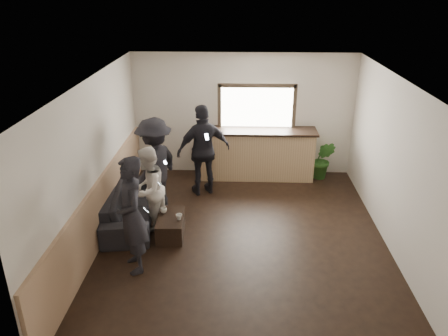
{
  "coord_description": "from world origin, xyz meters",
  "views": [
    {
      "loc": [
        -0.09,
        -6.64,
        4.23
      ],
      "look_at": [
        -0.34,
        0.4,
        1.19
      ],
      "focal_mm": 35.0,
      "sensor_mm": 36.0,
      "label": 1
    }
  ],
  "objects_px": {
    "cup_a": "(163,210)",
    "potted_plant": "(323,160)",
    "bar_counter": "(256,151)",
    "person_b": "(148,189)",
    "cup_b": "(179,217)",
    "person_a": "(132,216)",
    "person_d": "(204,150)",
    "sofa": "(129,205)",
    "coffee_table": "(171,226)",
    "person_c": "(155,165)"
  },
  "relations": [
    {
      "from": "person_a",
      "to": "person_d",
      "type": "relative_size",
      "value": 0.97
    },
    {
      "from": "cup_b",
      "to": "cup_a",
      "type": "bearing_deg",
      "value": 143.29
    },
    {
      "from": "cup_a",
      "to": "sofa",
      "type": "bearing_deg",
      "value": 153.21
    },
    {
      "from": "cup_b",
      "to": "potted_plant",
      "type": "relative_size",
      "value": 0.12
    },
    {
      "from": "cup_a",
      "to": "person_d",
      "type": "xyz_separation_m",
      "value": [
        0.61,
        1.59,
        0.56
      ]
    },
    {
      "from": "person_d",
      "to": "person_c",
      "type": "bearing_deg",
      "value": 18.15
    },
    {
      "from": "person_a",
      "to": "person_d",
      "type": "distance_m",
      "value": 2.86
    },
    {
      "from": "potted_plant",
      "to": "person_b",
      "type": "xyz_separation_m",
      "value": [
        -3.53,
        -2.33,
        0.33
      ]
    },
    {
      "from": "person_a",
      "to": "person_b",
      "type": "xyz_separation_m",
      "value": [
        -0.0,
        1.23,
        -0.16
      ]
    },
    {
      "from": "bar_counter",
      "to": "sofa",
      "type": "distance_m",
      "value": 3.25
    },
    {
      "from": "person_c",
      "to": "sofa",
      "type": "bearing_deg",
      "value": -20.17
    },
    {
      "from": "person_d",
      "to": "bar_counter",
      "type": "bearing_deg",
      "value": -164.37
    },
    {
      "from": "cup_a",
      "to": "cup_b",
      "type": "bearing_deg",
      "value": -36.71
    },
    {
      "from": "person_c",
      "to": "coffee_table",
      "type": "bearing_deg",
      "value": 46.46
    },
    {
      "from": "cup_a",
      "to": "person_a",
      "type": "relative_size",
      "value": 0.06
    },
    {
      "from": "coffee_table",
      "to": "person_b",
      "type": "bearing_deg",
      "value": 150.66
    },
    {
      "from": "cup_a",
      "to": "potted_plant",
      "type": "distance_m",
      "value": 4.06
    },
    {
      "from": "cup_b",
      "to": "person_b",
      "type": "height_order",
      "value": "person_b"
    },
    {
      "from": "cup_a",
      "to": "person_c",
      "type": "bearing_deg",
      "value": 107.91
    },
    {
      "from": "cup_a",
      "to": "person_c",
      "type": "height_order",
      "value": "person_c"
    },
    {
      "from": "coffee_table",
      "to": "person_b",
      "type": "distance_m",
      "value": 0.76
    },
    {
      "from": "sofa",
      "to": "potted_plant",
      "type": "height_order",
      "value": "potted_plant"
    },
    {
      "from": "cup_b",
      "to": "person_d",
      "type": "relative_size",
      "value": 0.06
    },
    {
      "from": "bar_counter",
      "to": "person_b",
      "type": "distance_m",
      "value": 3.11
    },
    {
      "from": "coffee_table",
      "to": "cup_b",
      "type": "height_order",
      "value": "cup_b"
    },
    {
      "from": "cup_a",
      "to": "person_b",
      "type": "distance_m",
      "value": 0.47
    },
    {
      "from": "bar_counter",
      "to": "cup_b",
      "type": "height_order",
      "value": "bar_counter"
    },
    {
      "from": "person_a",
      "to": "bar_counter",
      "type": "bearing_deg",
      "value": 126.45
    },
    {
      "from": "coffee_table",
      "to": "person_c",
      "type": "xyz_separation_m",
      "value": [
        -0.41,
        0.97,
        0.76
      ]
    },
    {
      "from": "sofa",
      "to": "cup_b",
      "type": "xyz_separation_m",
      "value": [
        1.03,
        -0.6,
        0.11
      ]
    },
    {
      "from": "person_a",
      "to": "person_d",
      "type": "height_order",
      "value": "person_d"
    },
    {
      "from": "cup_a",
      "to": "person_d",
      "type": "relative_size",
      "value": 0.06
    },
    {
      "from": "person_c",
      "to": "person_b",
      "type": "bearing_deg",
      "value": 23.54
    },
    {
      "from": "bar_counter",
      "to": "cup_a",
      "type": "distance_m",
      "value": 3.02
    },
    {
      "from": "person_c",
      "to": "person_d",
      "type": "xyz_separation_m",
      "value": [
        0.88,
        0.76,
        0.03
      ]
    },
    {
      "from": "bar_counter",
      "to": "sofa",
      "type": "relative_size",
      "value": 1.25
    },
    {
      "from": "cup_a",
      "to": "potted_plant",
      "type": "xyz_separation_m",
      "value": [
        3.26,
        2.42,
        0.04
      ]
    },
    {
      "from": "bar_counter",
      "to": "sofa",
      "type": "height_order",
      "value": "bar_counter"
    },
    {
      "from": "bar_counter",
      "to": "person_a",
      "type": "distance_m",
      "value": 4.13
    },
    {
      "from": "person_a",
      "to": "person_b",
      "type": "relative_size",
      "value": 1.2
    },
    {
      "from": "bar_counter",
      "to": "person_b",
      "type": "bearing_deg",
      "value": -130.1
    },
    {
      "from": "person_d",
      "to": "potted_plant",
      "type": "bearing_deg",
      "value": 174.93
    },
    {
      "from": "cup_b",
      "to": "person_c",
      "type": "relative_size",
      "value": 0.06
    },
    {
      "from": "cup_a",
      "to": "person_b",
      "type": "relative_size",
      "value": 0.08
    },
    {
      "from": "bar_counter",
      "to": "sofa",
      "type": "bearing_deg",
      "value": -139.32
    },
    {
      "from": "bar_counter",
      "to": "person_d",
      "type": "distance_m",
      "value": 1.46
    },
    {
      "from": "potted_plant",
      "to": "person_d",
      "type": "xyz_separation_m",
      "value": [
        -2.65,
        -0.83,
        0.51
      ]
    },
    {
      "from": "sofa",
      "to": "person_a",
      "type": "bearing_deg",
      "value": -171.48
    },
    {
      "from": "cup_a",
      "to": "bar_counter",
      "type": "bearing_deg",
      "value": 54.99
    },
    {
      "from": "potted_plant",
      "to": "bar_counter",
      "type": "bearing_deg",
      "value": 178.29
    }
  ]
}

